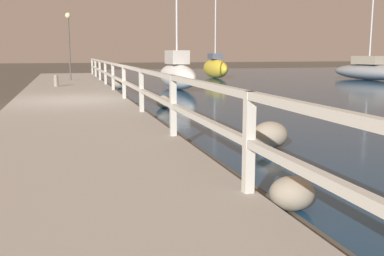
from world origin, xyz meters
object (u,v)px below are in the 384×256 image
mooring_bollard (56,81)px  sailboat_white (177,74)px  sailboat_yellow (215,68)px  dock_lamp (69,29)px  sailboat_gray (369,71)px

mooring_bollard → sailboat_white: sailboat_white is taller
sailboat_white → sailboat_yellow: bearing=58.1°
dock_lamp → sailboat_yellow: bearing=23.6°
mooring_bollard → dock_lamp: 4.79m
mooring_bollard → dock_lamp: bearing=81.2°
mooring_bollard → sailboat_gray: sailboat_gray is taller
sailboat_yellow → sailboat_white: bearing=-119.8°
mooring_bollard → sailboat_yellow: bearing=40.0°
dock_lamp → sailboat_white: 6.38m
sailboat_gray → sailboat_yellow: sailboat_yellow is taller
dock_lamp → sailboat_gray: size_ratio=0.60×
mooring_bollard → sailboat_white: bearing=2.5°
mooring_bollard → sailboat_gray: 18.30m
sailboat_gray → sailboat_white: bearing=-174.1°
mooring_bollard → sailboat_yellow: (9.69, 8.12, 0.19)m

